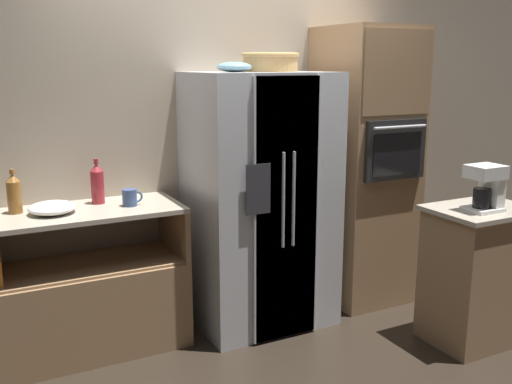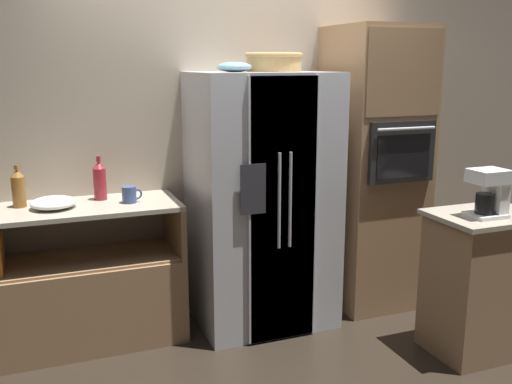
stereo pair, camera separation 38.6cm
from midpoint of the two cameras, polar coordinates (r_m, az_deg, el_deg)
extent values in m
plane|color=black|center=(4.19, -3.99, -13.12)|extent=(20.00, 20.00, 0.00)
cube|color=tan|center=(4.21, -6.70, 6.85)|extent=(12.00, 0.06, 2.80)
cube|color=#93704C|center=(3.95, -20.03, -11.05)|extent=(1.34, 0.56, 0.57)
cube|color=#93704C|center=(3.84, -20.36, -7.05)|extent=(1.29, 0.52, 0.02)
cube|color=#93704C|center=(3.91, -11.03, -3.65)|extent=(0.04, 0.56, 0.34)
cube|color=#ADA38E|center=(3.75, -20.76, -2.04)|extent=(1.34, 0.56, 0.03)
cube|color=silver|center=(4.00, -2.40, -0.87)|extent=(0.94, 0.73, 1.77)
cube|color=silver|center=(3.67, -0.03, -2.11)|extent=(0.46, 0.02, 1.73)
cube|color=silver|center=(3.67, 0.13, -2.09)|extent=(0.46, 0.02, 1.73)
cylinder|color=#B2B2B7|center=(3.61, -0.30, -0.90)|extent=(0.02, 0.02, 0.62)
cylinder|color=#B2B2B7|center=(3.64, 0.77, -0.78)|extent=(0.02, 0.02, 0.62)
cube|color=#2D2D33|center=(3.53, -2.89, 0.24)|extent=(0.17, 0.01, 0.32)
cube|color=#93704C|center=(4.44, 8.30, 2.49)|extent=(0.63, 0.67, 2.09)
cube|color=black|center=(4.13, 11.22, 4.12)|extent=(0.52, 0.04, 0.43)
cube|color=black|center=(4.12, 11.37, 3.73)|extent=(0.43, 0.01, 0.30)
cylinder|color=#B2B2B7|center=(4.08, 11.63, 6.37)|extent=(0.46, 0.02, 0.02)
cube|color=olive|center=(4.10, 11.42, 11.65)|extent=(0.60, 0.01, 0.59)
cube|color=#93704C|center=(4.01, 18.62, -8.10)|extent=(0.61, 0.46, 0.89)
cube|color=#ADA38E|center=(3.87, 19.09, -1.72)|extent=(0.66, 0.50, 0.03)
cylinder|color=tan|center=(3.98, -1.39, 12.74)|extent=(0.37, 0.37, 0.11)
torus|color=tan|center=(3.99, -1.40, 13.55)|extent=(0.39, 0.39, 0.03)
ellipsoid|color=#668C99|center=(3.77, -5.19, 12.35)|extent=(0.23, 0.23, 0.07)
cylinder|color=brown|center=(3.80, -25.73, -0.53)|extent=(0.08, 0.08, 0.19)
cone|color=brown|center=(3.78, -25.91, 1.25)|extent=(0.08, 0.08, 0.05)
cylinder|color=brown|center=(3.77, -25.96, 1.81)|extent=(0.03, 0.03, 0.03)
cylinder|color=maroon|center=(3.86, -18.35, 0.41)|extent=(0.08, 0.08, 0.21)
cone|color=maroon|center=(3.84, -18.49, 2.29)|extent=(0.08, 0.08, 0.05)
cylinder|color=maroon|center=(3.83, -18.53, 2.89)|extent=(0.03, 0.03, 0.04)
cylinder|color=#384C7A|center=(3.75, -15.44, -0.57)|extent=(0.09, 0.09, 0.11)
torus|color=#384C7A|center=(3.75, -14.72, -0.50)|extent=(0.07, 0.01, 0.07)
ellipsoid|color=white|center=(3.71, -22.55, -1.49)|extent=(0.28, 0.28, 0.07)
cube|color=white|center=(3.78, 19.04, -1.66)|extent=(0.21, 0.18, 0.02)
cylinder|color=black|center=(3.75, 18.95, -0.60)|extent=(0.11, 0.11, 0.12)
cube|color=white|center=(3.80, 19.92, 0.42)|extent=(0.07, 0.15, 0.29)
cube|color=white|center=(3.73, 19.30, 1.90)|extent=(0.21, 0.18, 0.08)
camera|label=1|loc=(0.19, -92.86, -0.64)|focal=40.00mm
camera|label=2|loc=(0.19, 87.14, 0.64)|focal=40.00mm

